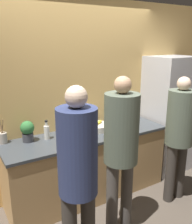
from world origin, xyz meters
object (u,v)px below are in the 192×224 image
object	(u,v)px
fruit_bowl	(97,127)
person_right	(179,130)
refrigerator	(168,115)
utensil_crock	(3,137)
person_left	(78,172)
cup_yellow	(129,129)
potted_plant	(27,130)
bottle_dark	(121,126)
bottle_clear	(47,132)
person_center	(121,143)

from	to	relation	value
fruit_bowl	person_right	bearing A→B (deg)	-44.76
refrigerator	utensil_crock	world-z (taller)	refrigerator
person_left	utensil_crock	xyz separation A→B (m)	(-0.34, 1.27, -0.06)
fruit_bowl	utensil_crock	bearing A→B (deg)	171.38
utensil_crock	cup_yellow	distance (m)	1.57
utensil_crock	potted_plant	bearing A→B (deg)	-20.13
refrigerator	bottle_dark	world-z (taller)	refrigerator
refrigerator	potted_plant	world-z (taller)	refrigerator
potted_plant	cup_yellow	bearing A→B (deg)	-17.05
bottle_clear	utensil_crock	bearing A→B (deg)	163.47
cup_yellow	potted_plant	xyz separation A→B (m)	(-1.23, 0.38, 0.10)
potted_plant	refrigerator	bearing A→B (deg)	-3.52
utensil_crock	potted_plant	xyz separation A→B (m)	(0.27, -0.10, 0.07)
utensil_crock	refrigerator	bearing A→B (deg)	-5.39
person_left	bottle_clear	bearing A→B (deg)	82.42
person_left	utensil_crock	bearing A→B (deg)	104.94
refrigerator	bottle_clear	bearing A→B (deg)	177.43
fruit_bowl	cup_yellow	world-z (taller)	fruit_bowl
bottle_dark	person_right	bearing A→B (deg)	-41.80
bottle_clear	person_center	bearing A→B (deg)	-60.30
bottle_clear	bottle_dark	world-z (taller)	bottle_dark
refrigerator	cup_yellow	bearing A→B (deg)	-166.44
fruit_bowl	utensil_crock	world-z (taller)	utensil_crock
utensil_crock	person_center	bearing A→B (deg)	-45.69
refrigerator	person_left	xyz separation A→B (m)	(-2.16, -1.04, 0.11)
fruit_bowl	cup_yellow	size ratio (longest dim) A/B	4.05
person_left	cup_yellow	distance (m)	1.41
potted_plant	person_left	bearing A→B (deg)	-86.52
person_center	cup_yellow	xyz separation A→B (m)	(0.52, 0.53, -0.11)
person_left	fruit_bowl	bearing A→B (deg)	52.33
person_center	cup_yellow	bearing A→B (deg)	45.40
person_center	bottle_dark	distance (m)	0.70
person_right	utensil_crock	xyz separation A→B (m)	(-1.94, 0.93, -0.02)
fruit_bowl	bottle_clear	size ratio (longest dim) A/B	1.43
person_right	bottle_dark	size ratio (longest dim) A/B	6.69
person_center	cup_yellow	world-z (taller)	person_center
person_left	bottle_dark	bearing A→B (deg)	37.96
person_right	bottle_clear	bearing A→B (deg)	151.56
refrigerator	potted_plant	size ratio (longest dim) A/B	7.15
cup_yellow	utensil_crock	bearing A→B (deg)	162.39
fruit_bowl	potted_plant	xyz separation A→B (m)	(-0.92, 0.08, 0.10)
person_left	bottle_clear	xyz separation A→B (m)	(0.15, 1.13, -0.04)
fruit_bowl	person_center	bearing A→B (deg)	-104.00
person_right	utensil_crock	size ratio (longest dim) A/B	5.56
person_center	cup_yellow	distance (m)	0.75
refrigerator	bottle_clear	distance (m)	2.01
refrigerator	bottle_dark	xyz separation A→B (m)	(-1.10, -0.21, 0.07)
utensil_crock	bottle_dark	size ratio (longest dim) A/B	1.20
refrigerator	fruit_bowl	xyz separation A→B (m)	(-1.31, 0.06, 0.02)
person_left	person_right	world-z (taller)	person_left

